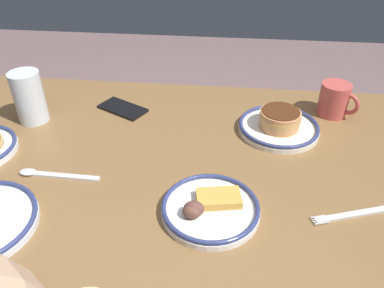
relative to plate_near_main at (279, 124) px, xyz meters
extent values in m
cube|color=brown|center=(0.30, 0.17, -0.05)|extent=(1.36, 0.84, 0.05)
cylinder|color=brown|center=(-0.27, -0.15, -0.42)|extent=(0.08, 0.08, 0.70)
cylinder|color=brown|center=(0.88, -0.15, -0.42)|extent=(0.08, 0.08, 0.70)
cylinder|color=silver|center=(0.00, 0.00, -0.01)|extent=(0.22, 0.22, 0.01)
torus|color=navy|center=(0.00, 0.00, 0.00)|extent=(0.22, 0.22, 0.01)
cylinder|color=tan|center=(0.00, 0.00, 0.00)|extent=(0.11, 0.11, 0.01)
cylinder|color=tan|center=(0.00, 0.00, 0.01)|extent=(0.11, 0.11, 0.01)
cylinder|color=tan|center=(0.00, 0.00, 0.02)|extent=(0.11, 0.11, 0.01)
cylinder|color=tan|center=(0.00, 0.00, 0.03)|extent=(0.11, 0.11, 0.01)
cylinder|color=#4C2814|center=(0.00, 0.00, 0.04)|extent=(0.10, 0.10, 0.00)
cylinder|color=white|center=(0.17, 0.33, -0.01)|extent=(0.21, 0.21, 0.01)
torus|color=navy|center=(0.17, 0.33, 0.00)|extent=(0.21, 0.21, 0.01)
cube|color=gold|center=(0.15, 0.31, 0.00)|extent=(0.10, 0.07, 0.02)
ellipsoid|color=brown|center=(0.20, 0.36, 0.01)|extent=(0.04, 0.03, 0.03)
ellipsoid|color=brown|center=(0.20, 0.36, 0.01)|extent=(0.04, 0.03, 0.03)
ellipsoid|color=brown|center=(0.20, 0.36, 0.01)|extent=(0.03, 0.03, 0.03)
cylinder|color=#BF4C47|center=(-0.16, -0.11, 0.03)|extent=(0.08, 0.08, 0.10)
torus|color=#BF4C47|center=(-0.20, -0.09, 0.03)|extent=(0.06, 0.05, 0.07)
cylinder|color=brown|center=(-0.16, -0.11, 0.06)|extent=(0.07, 0.07, 0.01)
cylinder|color=silver|center=(0.69, 0.01, 0.05)|extent=(0.08, 0.08, 0.15)
cylinder|color=black|center=(0.69, 0.01, 0.03)|extent=(0.07, 0.07, 0.10)
cube|color=black|center=(0.46, -0.07, -0.02)|extent=(0.16, 0.13, 0.01)
cube|color=silver|center=(-0.14, 0.31, -0.02)|extent=(0.19, 0.07, 0.01)
cube|color=silver|center=(-0.06, 0.33, -0.02)|extent=(0.03, 0.01, 0.00)
cube|color=silver|center=(-0.06, 0.33, -0.02)|extent=(0.03, 0.01, 0.00)
cube|color=silver|center=(-0.06, 0.34, -0.02)|extent=(0.03, 0.01, 0.00)
cube|color=silver|center=(-0.06, 0.34, -0.02)|extent=(0.03, 0.01, 0.00)
cube|color=silver|center=(0.52, 0.25, -0.02)|extent=(0.18, 0.02, 0.01)
ellipsoid|color=silver|center=(0.60, 0.25, -0.02)|extent=(0.04, 0.03, 0.01)
camera|label=1|loc=(0.14, 0.91, 0.56)|focal=35.98mm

